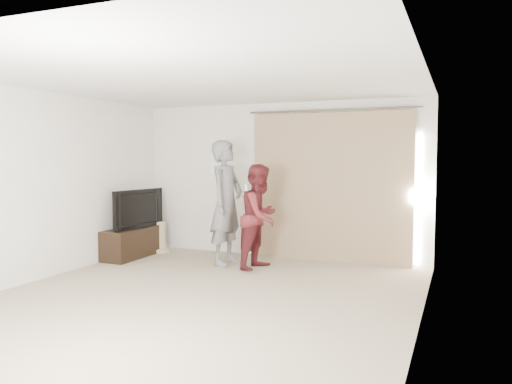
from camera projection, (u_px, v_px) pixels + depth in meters
floor at (201, 298)px, 5.99m from camera, size 5.50×5.50×0.00m
wall_back at (279, 180)px, 8.43m from camera, size 5.00×0.04×2.60m
wall_left at (40, 186)px, 6.85m from camera, size 0.04×5.50×2.60m
ceiling at (200, 79)px, 5.80m from camera, size 5.00×5.50×0.01m
curtain at (331, 187)px, 8.03m from camera, size 2.80×0.11×2.46m
tv_console at (134, 242)px, 8.47m from camera, size 0.45×1.29×0.50m
tv at (134, 208)px, 8.43m from camera, size 0.30×1.14×0.65m
scratching_post at (160, 239)px, 8.89m from camera, size 0.41×0.41×0.55m
person_man at (226, 203)px, 7.82m from camera, size 0.51×0.74×1.95m
person_woman at (260, 216)px, 7.54m from camera, size 0.71×0.85×1.58m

